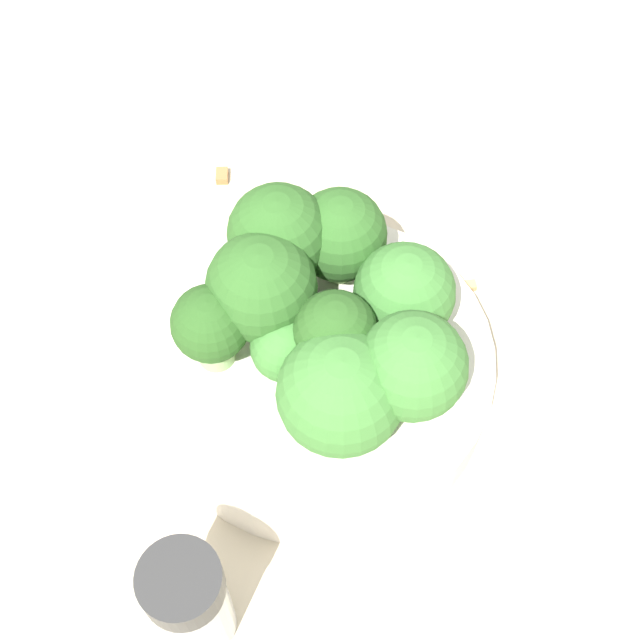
{
  "coord_description": "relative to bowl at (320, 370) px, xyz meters",
  "views": [
    {
      "loc": [
        0.01,
        0.21,
        0.41
      ],
      "look_at": [
        0.0,
        0.0,
        0.07
      ],
      "focal_mm": 50.0,
      "sensor_mm": 36.0,
      "label": 1
    }
  ],
  "objects": [
    {
      "name": "broccoli_floret_3",
      "position": [
        -0.04,
        -0.02,
        0.05
      ],
      "size": [
        0.05,
        0.05,
        0.05
      ],
      "color": "#7A9E5B",
      "rests_on": "bowl"
    },
    {
      "name": "ground_plane",
      "position": [
        0.0,
        0.0,
        -0.02
      ],
      "size": [
        3.0,
        3.0,
        0.0
      ],
      "primitive_type": "plane",
      "color": "beige"
    },
    {
      "name": "broccoli_floret_7",
      "position": [
        0.03,
        -0.01,
        0.05
      ],
      "size": [
        0.05,
        0.05,
        0.06
      ],
      "color": "#8EB770",
      "rests_on": "bowl"
    },
    {
      "name": "almond_crumb_1",
      "position": [
        -0.08,
        -0.06,
        -0.01
      ],
      "size": [
        0.01,
        0.01,
        0.01
      ],
      "primitive_type": "cube",
      "rotation": [
        0.0,
        0.0,
        0.09
      ],
      "color": "tan",
      "rests_on": "ground_plane"
    },
    {
      "name": "broccoli_floret_8",
      "position": [
        0.05,
        -0.0,
        0.05
      ],
      "size": [
        0.04,
        0.04,
        0.05
      ],
      "color": "#8EB770",
      "rests_on": "bowl"
    },
    {
      "name": "broccoli_floret_0",
      "position": [
        0.02,
        0.01,
        0.04
      ],
      "size": [
        0.03,
        0.03,
        0.04
      ],
      "color": "#7A9E5B",
      "rests_on": "bowl"
    },
    {
      "name": "broccoli_floret_4",
      "position": [
        -0.01,
        0.01,
        0.05
      ],
      "size": [
        0.04,
        0.04,
        0.06
      ],
      "color": "#8EB770",
      "rests_on": "bowl"
    },
    {
      "name": "broccoli_floret_2",
      "position": [
        0.02,
        -0.04,
        0.05
      ],
      "size": [
        0.05,
        0.05,
        0.06
      ],
      "color": "#84AD66",
      "rests_on": "bowl"
    },
    {
      "name": "bowl",
      "position": [
        0.0,
        0.0,
        0.0
      ],
      "size": [
        0.17,
        0.17,
        0.03
      ],
      "primitive_type": "cylinder",
      "color": "silver",
      "rests_on": "ground_plane"
    },
    {
      "name": "almond_crumb_0",
      "position": [
        0.05,
        -0.14,
        -0.01
      ],
      "size": [
        0.01,
        0.01,
        0.01
      ],
      "primitive_type": "cube",
      "rotation": [
        0.0,
        0.0,
        1.57
      ],
      "color": "olive",
      "rests_on": "ground_plane"
    },
    {
      "name": "pepper_shaker",
      "position": [
        0.06,
        0.12,
        0.02
      ],
      "size": [
        0.03,
        0.03,
        0.08
      ],
      "color": "#B2B7BC",
      "rests_on": "ground_plane"
    },
    {
      "name": "broccoli_floret_5",
      "position": [
        -0.01,
        0.04,
        0.05
      ],
      "size": [
        0.06,
        0.06,
        0.06
      ],
      "color": "#8EB770",
      "rests_on": "bowl"
    },
    {
      "name": "broccoli_floret_1",
      "position": [
        -0.04,
        0.03,
        0.05
      ],
      "size": [
        0.05,
        0.05,
        0.06
      ],
      "color": "#8EB770",
      "rests_on": "bowl"
    },
    {
      "name": "broccoli_floret_6",
      "position": [
        -0.01,
        -0.05,
        0.05
      ],
      "size": [
        0.05,
        0.05,
        0.05
      ],
      "color": "#8EB770",
      "rests_on": "bowl"
    }
  ]
}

